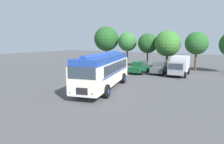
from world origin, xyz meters
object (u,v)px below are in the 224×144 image
Objects in this scene: vintage_bus at (104,69)px; car_near_left at (140,67)px; car_mid_left at (160,68)px; box_van at (179,65)px.

vintage_bus is 10.53m from car_near_left.
car_mid_left is at bearing 20.13° from car_near_left.
box_van reaches higher than car_mid_left.
car_mid_left is (2.63, 0.96, 0.00)m from car_near_left.
box_van reaches higher than car_near_left.
vintage_bus is 12.56m from box_van.
vintage_bus reaches higher than car_near_left.
car_mid_left is at bearing -171.85° from box_van.
car_near_left is at bearing -159.87° from car_mid_left.
vintage_bus reaches higher than box_van.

